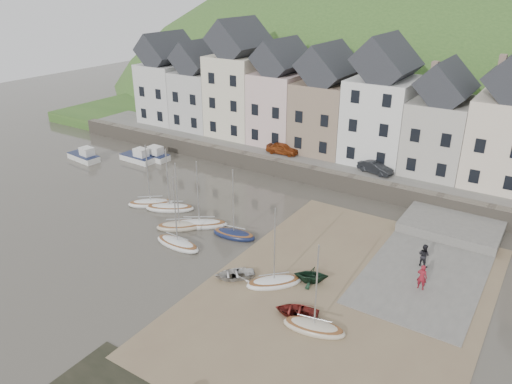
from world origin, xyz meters
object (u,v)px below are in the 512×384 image
Objects in this scene: person_red at (422,277)px; person_dark at (424,255)px; rowboat_white at (234,274)px; rowboat_green at (311,275)px; rowboat_red at (297,311)px; car_right at (375,167)px; sailboat_0 at (151,203)px; car_left at (282,148)px.

person_red is 3.16m from person_dark.
person_red is (11.76, 5.92, 0.71)m from rowboat_white.
rowboat_red is at bearing -11.56° from rowboat_green.
person_red is at bearing 122.42° from rowboat_red.
car_right is at bearing 130.64° from rowboat_white.
sailboat_0 is 2.61× the size of rowboat_green.
car_left reaches higher than person_red.
sailboat_0 is 3.47× the size of person_dark.
rowboat_green is at bearing 63.69° from person_dark.
sailboat_0 reaches higher than car_left.
rowboat_white is 1.54× the size of person_red.
rowboat_white is 1.02× the size of rowboat_red.
rowboat_red is 9.36m from person_red.
person_dark is at bearing 86.11° from rowboat_white.
sailboat_0 is 22.98m from car_right.
person_dark is 15.46m from car_right.
person_dark is 23.52m from car_left.
rowboat_green reaches higher than rowboat_white.
person_dark reaches higher than rowboat_red.
sailboat_0 is at bearing 157.61° from car_left.
car_right is (-2.54, 19.25, 1.51)m from rowboat_green.
rowboat_green is 8.91m from person_dark.
sailboat_0 is 1.70× the size of car_right.
person_red reaches higher than person_dark.
rowboat_green is at bearing 175.18° from rowboat_red.
rowboat_red is at bearing 52.68° from person_red.
rowboat_green is at bearing -157.87° from car_right.
rowboat_red is 1.57× the size of person_dark.
car_left is (-13.62, 19.25, 1.54)m from rowboat_green.
rowboat_white is 14.26m from person_dark.
sailboat_0 is 3.33× the size of person_red.
car_right reaches higher than person_red.
sailboat_0 reaches higher than car_right.
rowboat_red is 0.77× the size of car_right.
rowboat_white is 5.55m from rowboat_green.
person_red reaches higher than rowboat_green.
car_left is at bearing 158.66° from rowboat_white.
rowboat_white is at bearing -162.30° from car_left.
sailboat_0 is at bearing 2.40° from person_red.
person_dark is (-0.72, 3.08, -0.04)m from person_red.
sailboat_0 is at bearing 24.32° from person_dark.
sailboat_0 is 15.13m from rowboat_white.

